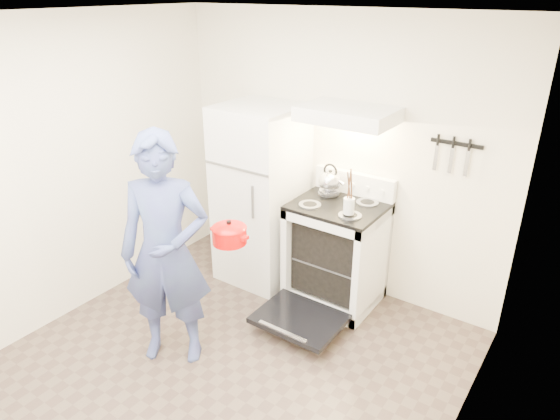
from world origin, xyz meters
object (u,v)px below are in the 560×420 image
object	(u,v)px
tea_kettle	(330,180)
refrigerator	(261,195)
person	(166,252)
stove_body	(336,254)
dutch_oven	(229,235)

from	to	relation	value
tea_kettle	refrigerator	bearing A→B (deg)	-167.48
tea_kettle	person	distance (m)	1.58
stove_body	dutch_oven	bearing A→B (deg)	-111.67
tea_kettle	dutch_oven	size ratio (longest dim) A/B	0.90
refrigerator	dutch_oven	world-z (taller)	refrigerator
person	tea_kettle	bearing A→B (deg)	39.65
refrigerator	person	world-z (taller)	person
stove_body	person	size ratio (longest dim) A/B	0.51
refrigerator	person	bearing A→B (deg)	-83.68
refrigerator	dutch_oven	bearing A→B (deg)	-66.23
stove_body	dutch_oven	distance (m)	1.16
refrigerator	tea_kettle	bearing A→B (deg)	12.52
person	dutch_oven	xyz separation A→B (m)	(0.27, 0.39, 0.05)
tea_kettle	stove_body	bearing A→B (deg)	-36.67
person	refrigerator	bearing A→B (deg)	64.58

